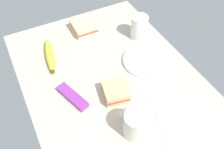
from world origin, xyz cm
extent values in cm
cube|color=#BCB29E|center=(0.00, 0.00, 1.00)|extent=(90.00, 64.00, 2.00)
cylinder|color=white|center=(-2.17, 16.95, 2.60)|extent=(19.36, 19.36, 1.20)
cylinder|color=silver|center=(23.05, -3.21, 6.71)|extent=(8.40, 8.40, 9.43)
cylinder|color=black|center=(23.05, -3.21, 10.93)|extent=(7.39, 7.39, 0.40)
cylinder|color=silver|center=(17.54, -4.73, 7.19)|extent=(2.16, 3.96, 1.20)
cube|color=beige|center=(-32.13, 2.02, 2.80)|extent=(10.70, 9.63, 1.60)
cube|color=#C14C4C|center=(-32.13, 2.02, 4.20)|extent=(10.70, 9.63, 1.20)
cube|color=beige|center=(-32.13, 2.02, 5.60)|extent=(10.70, 9.63, 1.60)
cube|color=#DBB77A|center=(7.27, -2.42, 2.80)|extent=(10.57, 9.85, 1.60)
cube|color=#C14C4C|center=(7.27, -2.42, 4.20)|extent=(10.57, 9.85, 1.20)
cube|color=#DBB77A|center=(7.27, -2.42, 5.60)|extent=(10.57, 9.85, 1.60)
cylinder|color=silver|center=(-17.43, 22.22, 7.15)|extent=(7.42, 7.42, 10.30)
cylinder|color=white|center=(-17.43, 22.22, 4.92)|extent=(6.68, 6.68, 5.85)
ellipsoid|color=yellow|center=(-22.32, -17.26, 3.63)|extent=(20.15, 6.87, 3.26)
cube|color=#4C3819|center=(-13.03, -19.00, 3.63)|extent=(1.20, 1.20, 1.20)
cube|color=purple|center=(1.33, -16.57, 3.00)|extent=(14.12, 7.89, 2.00)
cube|color=white|center=(28.63, 11.75, 2.15)|extent=(19.26, 19.26, 0.30)
camera|label=1|loc=(53.82, -27.64, 73.87)|focal=39.45mm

